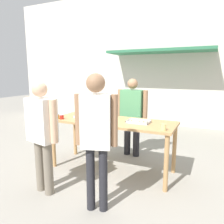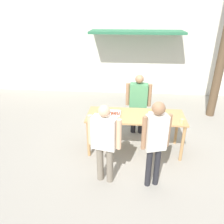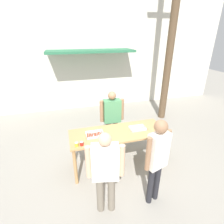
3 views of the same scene
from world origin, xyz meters
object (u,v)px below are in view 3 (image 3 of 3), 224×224
condiment_jar_mustard (77,144)px  condiment_jar_ketchup (82,144)px  food_tray_buns (138,128)px  person_server_behind_table (112,115)px  person_customer_with_cup (157,156)px  food_tray_sausages (95,134)px  utility_pole (173,22)px  person_customer_holding_hotdog (105,168)px  beer_cup (163,131)px

condiment_jar_mustard → condiment_jar_ketchup: bearing=-0.0°
food_tray_buns → person_server_behind_table: 0.90m
condiment_jar_ketchup → person_customer_with_cup: 1.49m
person_server_behind_table → person_customer_with_cup: (0.26, -1.98, 0.10)m
food_tray_sausages → utility_pole: utility_pole is taller
person_server_behind_table → person_customer_holding_hotdog: person_server_behind_table is taller
person_server_behind_table → person_customer_holding_hotdog: bearing=-106.3°
condiment_jar_ketchup → beer_cup: (1.84, -0.00, 0.01)m
food_tray_sausages → utility_pole: bearing=35.1°
person_customer_holding_hotdog → person_customer_with_cup: size_ratio=0.93×
person_server_behind_table → utility_pole: bearing=31.2°
food_tray_sausages → condiment_jar_ketchup: bearing=-135.7°
condiment_jar_ketchup → person_customer_holding_hotdog: (0.29, -0.82, 0.00)m
condiment_jar_ketchup → person_customer_holding_hotdog: 0.87m
person_customer_with_cup → food_tray_sausages: bearing=-69.9°
person_server_behind_table → person_customer_with_cup: person_customer_with_cup is taller
condiment_jar_ketchup → beer_cup: size_ratio=0.86×
food_tray_sausages → person_server_behind_table: 1.02m
food_tray_sausages → person_customer_with_cup: bearing=-53.3°
condiment_jar_mustard → person_server_behind_table: 1.53m
person_customer_holding_hotdog → utility_pole: (3.04, 3.25, 2.36)m
beer_cup → person_server_behind_table: bearing=128.6°
condiment_jar_ketchup → person_server_behind_table: size_ratio=0.05×
condiment_jar_ketchup → beer_cup: bearing=-0.0°
person_customer_with_cup → person_server_behind_table: bearing=-99.2°
person_server_behind_table → utility_pole: utility_pole is taller
food_tray_buns → person_server_behind_table: bearing=117.4°
condiment_jar_ketchup → person_customer_holding_hotdog: bearing=-70.4°
food_tray_sausages → person_customer_with_cup: 1.48m
food_tray_sausages → condiment_jar_mustard: 0.53m
condiment_jar_mustard → person_customer_with_cup: 1.57m
food_tray_sausages → person_customer_holding_hotdog: bearing=-91.6°
beer_cup → utility_pole: utility_pole is taller
food_tray_sausages → person_server_behind_table: (0.62, 0.80, 0.03)m
condiment_jar_ketchup → food_tray_buns: bearing=13.2°
condiment_jar_mustard → condiment_jar_ketchup: (0.10, -0.00, 0.00)m
food_tray_sausages → person_customer_holding_hotdog: size_ratio=0.24×
beer_cup → condiment_jar_ketchup: bearing=180.0°
person_customer_with_cup → beer_cup: bearing=-142.9°
person_server_behind_table → person_customer_with_cup: bearing=-80.2°
condiment_jar_mustard → person_customer_holding_hotdog: 0.91m
condiment_jar_mustard → person_customer_holding_hotdog: (0.39, -0.82, 0.00)m
condiment_jar_mustard → beer_cup: bearing=-0.0°
person_server_behind_table → condiment_jar_mustard: bearing=-130.8°
person_customer_with_cup → utility_pole: utility_pole is taller
condiment_jar_mustard → person_customer_with_cup: person_customer_with_cup is taller
utility_pole → food_tray_sausages: bearing=-144.9°
food_tray_buns → person_customer_holding_hotdog: 1.56m
food_tray_sausages → person_customer_with_cup: person_customer_with_cup is taller
condiment_jar_mustard → food_tray_sausages: bearing=36.5°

